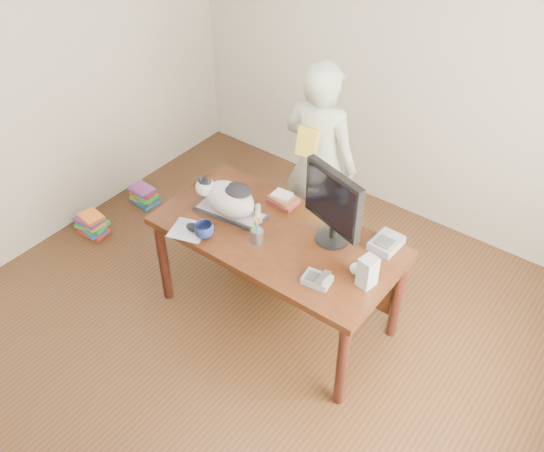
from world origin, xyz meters
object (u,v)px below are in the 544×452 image
at_px(cat, 228,197).
at_px(book_pile_b, 144,195).
at_px(speaker, 368,272).
at_px(monitor, 333,203).
at_px(baseball, 356,269).
at_px(coffee_mug, 204,230).
at_px(phone, 318,279).
at_px(book_stack, 283,199).
at_px(desk, 284,245).
at_px(pen_cup, 257,234).
at_px(calculator, 386,243).
at_px(keyboard, 231,212).
at_px(mouse, 193,227).
at_px(person, 319,163).
at_px(book_pile_a, 92,224).

xyz_separation_m(cat, book_pile_b, (-1.34, 0.38, -0.82)).
bearing_deg(speaker, cat, -170.86).
relative_size(monitor, baseball, 7.00).
bearing_deg(coffee_mug, book_pile_b, 154.77).
xyz_separation_m(phone, book_stack, (-0.61, 0.49, 0.01)).
xyz_separation_m(desk, book_stack, (-0.16, 0.21, 0.18)).
xyz_separation_m(pen_cup, calculator, (0.67, 0.44, -0.03)).
xyz_separation_m(keyboard, baseball, (0.95, 0.02, 0.02)).
bearing_deg(monitor, desk, -148.79).
bearing_deg(book_pile_b, coffee_mug, -25.23).
distance_m(monitor, pen_cup, 0.52).
height_order(monitor, mouse, monitor).
xyz_separation_m(baseball, book_stack, (-0.75, 0.29, -0.00)).
bearing_deg(pen_cup, speaker, 6.52).
xyz_separation_m(coffee_mug, baseball, (0.94, 0.29, -0.01)).
bearing_deg(book_stack, speaker, -18.45).
distance_m(speaker, baseball, 0.12).
distance_m(mouse, calculator, 1.23).
relative_size(coffee_mug, phone, 0.69).
bearing_deg(keyboard, monitor, 6.58).
bearing_deg(cat, desk, 6.91).
bearing_deg(baseball, pen_cup, -168.88).
height_order(pen_cup, person, person).
xyz_separation_m(baseball, calculator, (0.03, 0.32, -0.01)).
height_order(mouse, calculator, calculator).
bearing_deg(monitor, coffee_mug, -128.83).
xyz_separation_m(speaker, baseball, (-0.10, 0.04, -0.06)).
distance_m(pen_cup, book_pile_a, 1.84).
height_order(monitor, coffee_mug, monitor).
bearing_deg(phone, book_pile_a, 171.18).
height_order(speaker, person, person).
bearing_deg(book_stack, calculator, 5.04).
bearing_deg(pen_cup, phone, -8.32).
relative_size(speaker, person, 0.13).
height_order(phone, speaker, speaker).
bearing_deg(calculator, book_pile_b, -178.74).
xyz_separation_m(desk, calculator, (0.61, 0.24, 0.18)).
bearing_deg(keyboard, pen_cup, -27.52).
xyz_separation_m(desk, monitor, (0.30, 0.08, 0.44)).
height_order(cat, coffee_mug, cat).
bearing_deg(person, calculator, 145.29).
xyz_separation_m(cat, coffee_mug, (0.03, -0.27, -0.09)).
relative_size(pen_cup, book_pile_b, 0.78).
xyz_separation_m(mouse, calculator, (1.06, 0.61, 0.01)).
xyz_separation_m(book_stack, calculator, (0.77, 0.03, -0.00)).
distance_m(cat, person, 0.84).
height_order(keyboard, book_stack, book_stack).
height_order(desk, book_pile_b, desk).
bearing_deg(book_stack, cat, -122.50).
distance_m(desk, pen_cup, 0.30).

